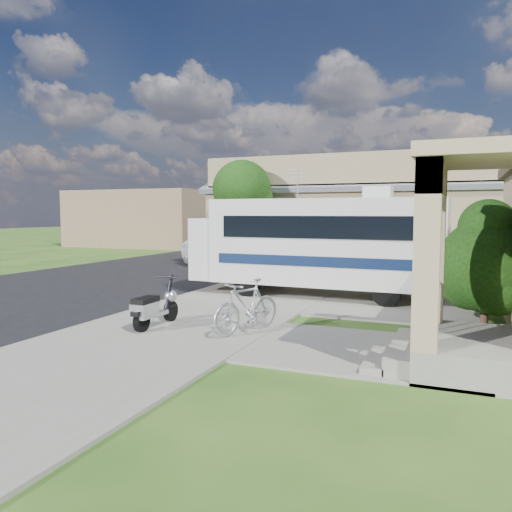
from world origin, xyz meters
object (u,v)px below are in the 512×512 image
at_px(scooter, 154,308).
at_px(bicycle, 247,309).
at_px(pickup_truck, 231,246).
at_px(garden_hose, 408,345).
at_px(shrub, 490,261).
at_px(van, 277,238).
at_px(motorhome, 319,242).

bearing_deg(scooter, bicycle, 8.84).
bearing_deg(pickup_truck, scooter, 110.08).
xyz_separation_m(scooter, garden_hose, (5.07, 0.43, -0.37)).
distance_m(shrub, van, 21.12).
distance_m(motorhome, pickup_truck, 10.83).
bearing_deg(shrub, motorhome, 152.67).
xyz_separation_m(motorhome, shrub, (4.40, -2.27, -0.19)).
xyz_separation_m(shrub, pickup_truck, (-11.16, 10.70, -0.60)).
distance_m(scooter, bicycle, 2.00).
bearing_deg(shrub, scooter, -154.38).
bearing_deg(van, pickup_truck, -88.59).
distance_m(motorhome, shrub, 4.96).
height_order(motorhome, bicycle, motorhome).
bearing_deg(shrub, garden_hose, -117.51).
bearing_deg(scooter, garden_hose, 4.32).
relative_size(shrub, van, 0.49).
distance_m(shrub, scooter, 7.22).
height_order(pickup_truck, van, van).
bearing_deg(bicycle, garden_hose, 23.11).
distance_m(van, garden_hose, 22.78).
distance_m(motorhome, scooter, 5.86).
relative_size(shrub, scooter, 1.75).
height_order(shrub, scooter, shrub).
bearing_deg(garden_hose, bicycle, -178.11).
relative_size(motorhome, van, 1.30).
relative_size(shrub, pickup_truck, 0.47).
distance_m(shrub, garden_hose, 3.28).
distance_m(shrub, pickup_truck, 15.47).
height_order(pickup_truck, garden_hose, pickup_truck).
relative_size(motorhome, pickup_truck, 1.26).
xyz_separation_m(shrub, bicycle, (-4.48, -2.77, -0.87)).
relative_size(motorhome, scooter, 4.63).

